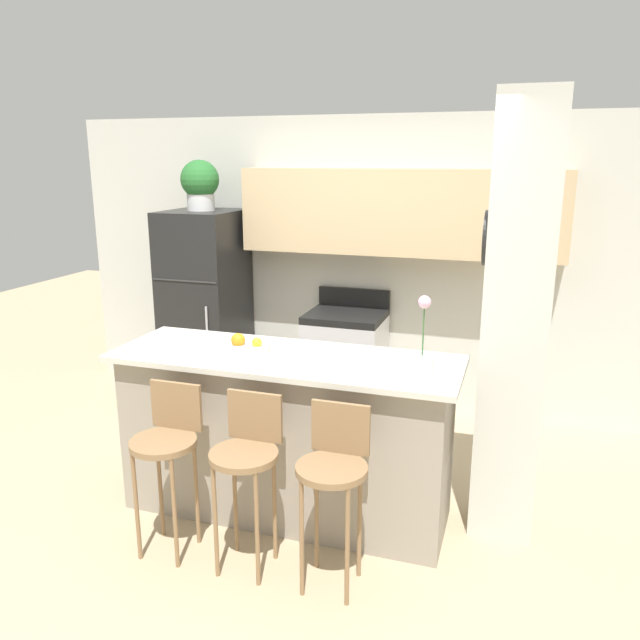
# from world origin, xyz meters

# --- Properties ---
(ground_plane) EXTENTS (14.00, 14.00, 0.00)m
(ground_plane) POSITION_xyz_m (0.00, 0.00, 0.00)
(ground_plane) COLOR tan
(wall_back) EXTENTS (5.60, 0.38, 2.55)m
(wall_back) POSITION_xyz_m (0.13, 1.91, 1.48)
(wall_back) COLOR silver
(wall_back) RESTS_ON ground_plane
(pillar_right) EXTENTS (0.38, 0.32, 2.55)m
(pillar_right) POSITION_xyz_m (1.31, 0.24, 1.28)
(pillar_right) COLOR silver
(pillar_right) RESTS_ON ground_plane
(counter_bar) EXTENTS (2.12, 0.73, 1.04)m
(counter_bar) POSITION_xyz_m (0.00, 0.00, 0.52)
(counter_bar) COLOR gray
(counter_bar) RESTS_ON ground_plane
(refrigerator) EXTENTS (0.63, 0.73, 1.75)m
(refrigerator) POSITION_xyz_m (-1.38, 1.58, 0.87)
(refrigerator) COLOR black
(refrigerator) RESTS_ON ground_plane
(stove_range) EXTENTS (0.65, 0.59, 1.07)m
(stove_range) POSITION_xyz_m (-0.08, 1.65, 0.46)
(stove_range) COLOR silver
(stove_range) RESTS_ON ground_plane
(bar_stool_left) EXTENTS (0.37, 0.37, 0.97)m
(bar_stool_left) POSITION_xyz_m (-0.49, -0.57, 0.65)
(bar_stool_left) COLOR olive
(bar_stool_left) RESTS_ON ground_plane
(bar_stool_mid) EXTENTS (0.37, 0.37, 0.97)m
(bar_stool_mid) POSITION_xyz_m (0.00, -0.57, 0.65)
(bar_stool_mid) COLOR olive
(bar_stool_mid) RESTS_ON ground_plane
(bar_stool_right) EXTENTS (0.37, 0.37, 0.97)m
(bar_stool_right) POSITION_xyz_m (0.49, -0.57, 0.65)
(bar_stool_right) COLOR olive
(bar_stool_right) RESTS_ON ground_plane
(potted_plant_on_fridge) EXTENTS (0.33, 0.33, 0.43)m
(potted_plant_on_fridge) POSITION_xyz_m (-1.38, 1.58, 1.98)
(potted_plant_on_fridge) COLOR silver
(potted_plant_on_fridge) RESTS_ON refrigerator
(orchid_vase) EXTENTS (0.12, 0.12, 0.44)m
(orchid_vase) POSITION_xyz_m (0.84, -0.06, 1.16)
(orchid_vase) COLOR white
(orchid_vase) RESTS_ON counter_bar
(fruit_bowl) EXTENTS (0.27, 0.27, 0.12)m
(fruit_bowl) POSITION_xyz_m (-0.24, -0.01, 1.07)
(fruit_bowl) COLOR silver
(fruit_bowl) RESTS_ON counter_bar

